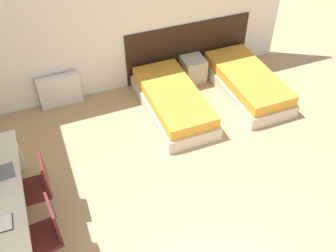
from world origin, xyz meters
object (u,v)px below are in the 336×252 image
at_px(bed_near_door, 247,83).
at_px(chair_near_notebook, 46,232).
at_px(bed_near_window, 173,101).
at_px(nightstand, 193,69).
at_px(chair_near_laptop, 37,185).

bearing_deg(bed_near_door, chair_near_notebook, -152.50).
distance_m(bed_near_window, nightstand, 1.04).
bearing_deg(chair_near_notebook, bed_near_door, 21.87).
bearing_deg(chair_near_laptop, nightstand, 34.71).
bearing_deg(chair_near_notebook, bed_near_window, 34.43).
bearing_deg(bed_near_window, bed_near_door, 0.00).
relative_size(bed_near_door, chair_near_notebook, 2.04).
height_order(bed_near_door, chair_near_notebook, chair_near_notebook).
bearing_deg(chair_near_laptop, chair_near_notebook, -88.44).
distance_m(nightstand, chair_near_laptop, 3.68).
distance_m(bed_near_window, bed_near_door, 1.45).
distance_m(nightstand, chair_near_notebook, 4.12).
relative_size(bed_near_door, nightstand, 4.28).
bearing_deg(nightstand, bed_near_window, -134.12).
bearing_deg(bed_near_door, nightstand, 134.12).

